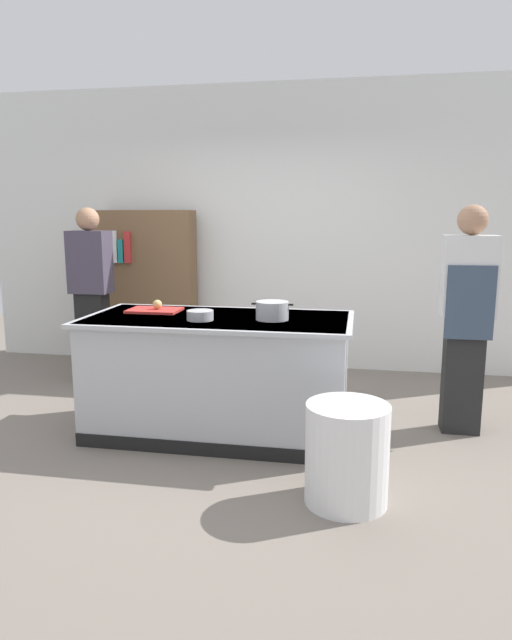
{
  "coord_description": "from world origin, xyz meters",
  "views": [
    {
      "loc": [
        1.02,
        -3.99,
        1.63
      ],
      "look_at": [
        0.25,
        0.2,
        0.85
      ],
      "focal_mm": 31.6,
      "sensor_mm": 36.0,
      "label": 1
    }
  ],
  "objects_px": {
    "bookshelf": "(145,289)",
    "trash_bin": "(347,454)",
    "onion": "(157,304)",
    "stock_pot": "(272,311)",
    "person_chef": "(466,315)",
    "mixing_bowl": "(200,315)",
    "person_guest": "(91,292)"
  },
  "relations": [
    {
      "from": "bookshelf",
      "to": "onion",
      "type": "bearing_deg",
      "value": -65.54
    },
    {
      "from": "person_chef",
      "to": "bookshelf",
      "type": "xyz_separation_m",
      "value": [
        -3.09,
        1.43,
        -0.06
      ]
    },
    {
      "from": "person_chef",
      "to": "person_guest",
      "type": "xyz_separation_m",
      "value": [
        -3.37,
        0.72,
        -0.0
      ]
    },
    {
      "from": "onion",
      "to": "stock_pot",
      "type": "distance_m",
      "value": 0.96
    },
    {
      "from": "onion",
      "to": "stock_pot",
      "type": "relative_size",
      "value": 0.24
    },
    {
      "from": "mixing_bowl",
      "to": "trash_bin",
      "type": "height_order",
      "value": "mixing_bowl"
    },
    {
      "from": "onion",
      "to": "stock_pot",
      "type": "xyz_separation_m",
      "value": [
        0.94,
        -0.18,
        0.01
      ]
    },
    {
      "from": "trash_bin",
      "to": "person_guest",
      "type": "xyz_separation_m",
      "value": [
        -2.54,
        2.0,
        0.62
      ]
    },
    {
      "from": "stock_pot",
      "to": "person_guest",
      "type": "xyz_separation_m",
      "value": [
        -1.96,
        1.12,
        -0.06
      ]
    },
    {
      "from": "onion",
      "to": "trash_bin",
      "type": "height_order",
      "value": "onion"
    },
    {
      "from": "onion",
      "to": "trash_bin",
      "type": "bearing_deg",
      "value": -35.06
    },
    {
      "from": "stock_pot",
      "to": "trash_bin",
      "type": "bearing_deg",
      "value": -56.91
    },
    {
      "from": "person_chef",
      "to": "bookshelf",
      "type": "relative_size",
      "value": 1.01
    },
    {
      "from": "onion",
      "to": "person_guest",
      "type": "distance_m",
      "value": 1.39
    },
    {
      "from": "trash_bin",
      "to": "person_chef",
      "type": "relative_size",
      "value": 0.34
    },
    {
      "from": "bookshelf",
      "to": "person_chef",
      "type": "bearing_deg",
      "value": -24.83
    },
    {
      "from": "mixing_bowl",
      "to": "bookshelf",
      "type": "bearing_deg",
      "value": 121.29
    },
    {
      "from": "bookshelf",
      "to": "mixing_bowl",
      "type": "bearing_deg",
      "value": -58.71
    },
    {
      "from": "stock_pot",
      "to": "bookshelf",
      "type": "distance_m",
      "value": 2.49
    },
    {
      "from": "mixing_bowl",
      "to": "trash_bin",
      "type": "xyz_separation_m",
      "value": [
        1.08,
        -0.77,
        -0.64
      ]
    },
    {
      "from": "person_guest",
      "to": "stock_pot",
      "type": "bearing_deg",
      "value": 75.23
    },
    {
      "from": "bookshelf",
      "to": "trash_bin",
      "type": "bearing_deg",
      "value": -50.15
    },
    {
      "from": "stock_pot",
      "to": "mixing_bowl",
      "type": "height_order",
      "value": "stock_pot"
    },
    {
      "from": "trash_bin",
      "to": "person_guest",
      "type": "distance_m",
      "value": 3.29
    },
    {
      "from": "mixing_bowl",
      "to": "person_chef",
      "type": "xyz_separation_m",
      "value": [
        1.91,
        0.51,
        -0.02
      ]
    },
    {
      "from": "onion",
      "to": "person_chef",
      "type": "height_order",
      "value": "person_chef"
    },
    {
      "from": "onion",
      "to": "bookshelf",
      "type": "bearing_deg",
      "value": 114.46
    },
    {
      "from": "trash_bin",
      "to": "stock_pot",
      "type": "bearing_deg",
      "value": 123.09
    },
    {
      "from": "mixing_bowl",
      "to": "stock_pot",
      "type": "bearing_deg",
      "value": 12.57
    },
    {
      "from": "person_guest",
      "to": "onion",
      "type": "bearing_deg",
      "value": 62.49
    },
    {
      "from": "onion",
      "to": "person_chef",
      "type": "xyz_separation_m",
      "value": [
        2.34,
        0.22,
        -0.04
      ]
    },
    {
      "from": "trash_bin",
      "to": "onion",
      "type": "bearing_deg",
      "value": 144.94
    }
  ]
}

